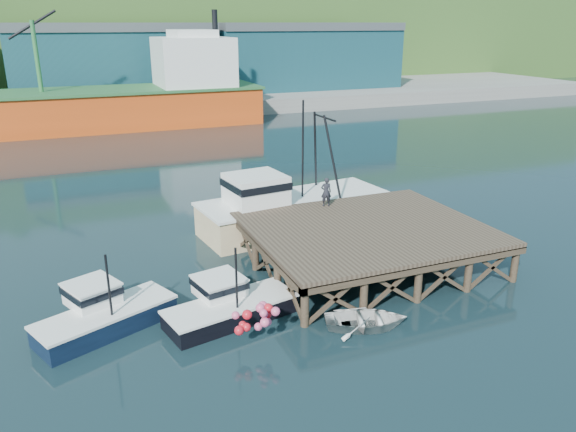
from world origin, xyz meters
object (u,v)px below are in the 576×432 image
boat_navy (103,313)px  dinghy (366,320)px  dockworker (326,192)px  boat_black (228,304)px  trawler (291,204)px

boat_navy → dinghy: 11.10m
dinghy → dockworker: bearing=2.9°
boat_black → dockworker: size_ratio=3.58×
trawler → dockworker: (1.18, -2.52, 1.34)m
trawler → dinghy: 12.48m
boat_navy → dinghy: (10.27, -4.19, -0.36)m
boat_navy → dockworker: size_ratio=3.61×
boat_black → trawler: size_ratio=0.50×
dinghy → boat_navy: bearing=87.1°
boat_black → dockworker: bearing=28.0°
boat_black → dinghy: size_ratio=1.73×
boat_navy → dinghy: bearing=-45.4°
trawler → dinghy: size_ratio=3.50×
boat_black → dockworker: dockworker is taller
boat_black → trawler: trawler is taller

